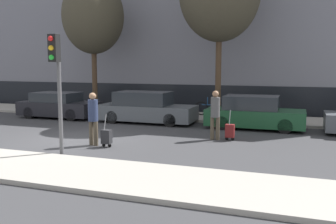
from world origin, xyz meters
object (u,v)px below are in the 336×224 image
object	(u,v)px
parked_car_2	(254,113)
pedestrian_left	(93,115)
parked_car_1	(146,108)
bare_tree_near_crossing	(93,16)
parked_bicycle	(211,108)
trolley_left	(107,137)
traffic_light	(56,70)
trolley_right	(230,131)
parked_car_0	(59,106)
pedestrian_right	(215,112)

from	to	relation	value
parked_car_2	pedestrian_left	bearing A→B (deg)	-132.23
parked_car_1	bare_tree_near_crossing	bearing A→B (deg)	153.79
pedestrian_left	parked_bicycle	size ratio (longest dim) A/B	1.03
trolley_left	parked_bicycle	bearing A→B (deg)	77.64
traffic_light	parked_bicycle	distance (m)	10.17
trolley_right	parked_bicycle	bearing A→B (deg)	109.84
parked_car_0	trolley_left	xyz separation A→B (m)	(5.79, -5.43, -0.28)
parked_car_1	parked_car_2	bearing A→B (deg)	-0.23
parked_car_2	traffic_light	bearing A→B (deg)	-125.10
parked_car_2	trolley_right	size ratio (longest dim) A/B	3.66
parked_car_1	bare_tree_near_crossing	world-z (taller)	bare_tree_near_crossing
parked_car_1	traffic_light	bearing A→B (deg)	-88.84
parked_bicycle	bare_tree_near_crossing	distance (m)	8.13
parked_car_2	parked_bicycle	distance (m)	3.63
parked_car_1	parked_bicycle	xyz separation A→B (m)	(2.58, 2.60, -0.19)
parked_car_0	parked_bicycle	distance (m)	7.96
bare_tree_near_crossing	parked_car_2	bearing A→B (deg)	-12.17
parked_car_2	bare_tree_near_crossing	xyz separation A→B (m)	(-8.97, 1.93, 4.70)
trolley_left	pedestrian_right	distance (m)	4.07
pedestrian_left	parked_bicycle	world-z (taller)	pedestrian_left
pedestrian_right	parked_car_1	bearing A→B (deg)	-41.83
parked_car_2	trolley_left	distance (m)	6.85
trolley_left	parked_bicycle	size ratio (longest dim) A/B	0.64
parked_car_0	pedestrian_right	bearing A→B (deg)	-18.38
pedestrian_left	parked_car_0	bearing A→B (deg)	-37.25
parked_bicycle	parked_car_1	bearing A→B (deg)	-134.77
bare_tree_near_crossing	pedestrian_left	bearing A→B (deg)	-59.96
parked_car_0	parked_bicycle	bearing A→B (deg)	18.75
parked_car_0	traffic_light	xyz separation A→B (m)	(5.10, -7.09, 1.98)
parked_car_1	parked_car_0	bearing A→B (deg)	179.50
parked_car_0	parked_car_1	distance (m)	4.96
parked_car_0	parked_car_1	world-z (taller)	parked_car_1
trolley_right	bare_tree_near_crossing	bearing A→B (deg)	150.41
pedestrian_left	parked_bicycle	xyz separation A→B (m)	(2.29, 7.90, -0.55)
parked_car_2	parked_bicycle	xyz separation A→B (m)	(-2.50, 2.62, -0.17)
pedestrian_left	parked_car_2	bearing A→B (deg)	-123.93
parked_car_0	parked_car_1	size ratio (longest dim) A/B	0.88
traffic_light	pedestrian_left	bearing A→B (deg)	85.27
pedestrian_left	parked_bicycle	distance (m)	8.25
trolley_left	pedestrian_right	xyz separation A→B (m)	(3.18, 2.45, 0.69)
trolley_right	pedestrian_left	bearing A→B (deg)	-150.48
pedestrian_left	pedestrian_right	distance (m)	4.41
parked_car_0	trolley_left	size ratio (longest dim) A/B	3.63
parked_bicycle	bare_tree_near_crossing	size ratio (longest dim) A/B	0.24
parked_car_0	parked_car_1	bearing A→B (deg)	-0.50
trolley_left	pedestrian_right	bearing A→B (deg)	37.56
parked_car_2	traffic_light	distance (m)	8.80
parked_car_1	pedestrian_left	world-z (taller)	pedestrian_left
parked_car_0	pedestrian_left	size ratio (longest dim) A/B	2.25
pedestrian_right	parked_bicycle	bearing A→B (deg)	-81.13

